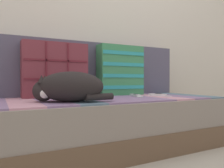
# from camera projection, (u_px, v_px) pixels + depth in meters

# --- Properties ---
(ground_plane) EXTENTS (14.00, 14.00, 0.00)m
(ground_plane) POSITION_uv_depth(u_px,v_px,m) (115.00, 151.00, 1.49)
(ground_plane) COLOR #A89E8E
(couch) EXTENTS (1.76, 0.83, 0.36)m
(couch) POSITION_uv_depth(u_px,v_px,m) (106.00, 122.00, 1.61)
(couch) COLOR brown
(couch) RESTS_ON ground_plane
(sofa_backrest) EXTENTS (1.73, 0.14, 0.45)m
(sofa_backrest) POSITION_uv_depth(u_px,v_px,m) (89.00, 69.00, 1.91)
(sofa_backrest) COLOR #514C60
(sofa_backrest) RESTS_ON couch
(throw_pillow_quilted) EXTENTS (0.47, 0.14, 0.41)m
(throw_pillow_quilted) POSITION_uv_depth(u_px,v_px,m) (55.00, 70.00, 1.63)
(throw_pillow_quilted) COLOR brown
(throw_pillow_quilted) RESTS_ON couch
(throw_pillow_striped) EXTENTS (0.40, 0.14, 0.42)m
(throw_pillow_striped) POSITION_uv_depth(u_px,v_px,m) (120.00, 70.00, 1.89)
(throw_pillow_striped) COLOR #3D8956
(throw_pillow_striped) RESTS_ON couch
(sleeping_cat) EXTENTS (0.44, 0.36, 0.18)m
(sleeping_cat) POSITION_uv_depth(u_px,v_px,m) (68.00, 87.00, 1.27)
(sleeping_cat) COLOR black
(sleeping_cat) RESTS_ON couch
(game_remote_near) EXTENTS (0.08, 0.20, 0.02)m
(game_remote_near) POSITION_uv_depth(u_px,v_px,m) (136.00, 95.00, 1.70)
(game_remote_near) COLOR white
(game_remote_near) RESTS_ON couch
(game_remote_far) EXTENTS (0.11, 0.19, 0.02)m
(game_remote_far) POSITION_uv_depth(u_px,v_px,m) (158.00, 95.00, 1.76)
(game_remote_far) COLOR white
(game_remote_far) RESTS_ON couch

